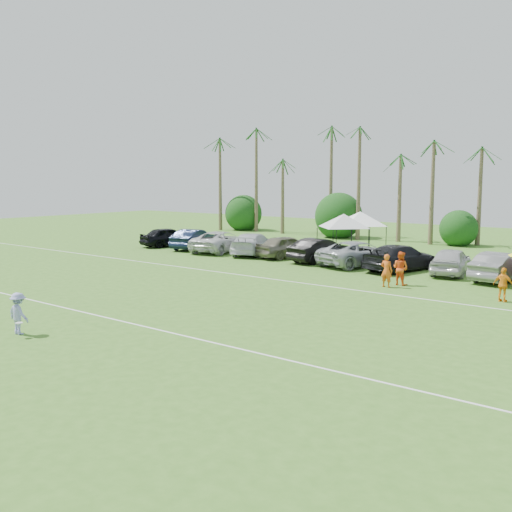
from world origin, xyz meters
The scene contains 29 objects.
ground centered at (0.00, 0.00, 0.00)m, with size 120.00×120.00×0.00m, color #3D6E21.
field_lines centered at (0.00, 8.00, 0.01)m, with size 80.00×12.10×0.01m.
palm_tree_0 centered at (-22.00, 38.00, 7.48)m, with size 2.40×2.40×8.90m.
palm_tree_1 centered at (-17.00, 38.00, 8.35)m, with size 2.40×2.40×9.90m.
palm_tree_2 centered at (-12.00, 38.00, 9.21)m, with size 2.40×2.40×10.90m.
palm_tree_3 centered at (-8.00, 38.00, 10.06)m, with size 2.40×2.40×11.90m.
palm_tree_4 centered at (-4.00, 38.00, 7.48)m, with size 2.40×2.40×8.90m.
palm_tree_5 centered at (0.00, 38.00, 8.35)m, with size 2.40×2.40×9.90m.
palm_tree_6 centered at (4.00, 38.00, 9.21)m, with size 2.40×2.40×10.90m.
palm_tree_7 centered at (8.00, 38.00, 10.06)m, with size 2.40×2.40×11.90m.
bush_tree_0 centered at (-19.00, 39.00, 1.80)m, with size 4.00×4.00×4.00m.
bush_tree_1 centered at (-6.00, 39.00, 1.80)m, with size 4.00×4.00×4.00m.
bush_tree_2 centered at (6.00, 39.00, 1.80)m, with size 4.00×4.00×4.00m.
sideline_player_a centered at (9.49, 15.82, 0.92)m, with size 0.67×0.44×1.83m, color orange.
sideline_player_b centered at (9.82, 16.90, 0.94)m, with size 0.92×0.71×1.89m, color #F75C1B.
sideline_player_c centered at (15.58, 15.74, 0.83)m, with size 0.98×0.41×1.67m, color orange.
canopy_tent_left centered at (0.88, 26.45, 3.19)m, with size 4.60×4.60×3.73m.
canopy_tent_right centered at (1.36, 28.27, 3.31)m, with size 4.78×4.78×3.87m.
frisbee_player centered at (2.54, -1.67, 0.81)m, with size 1.13×0.72×1.62m.
parked_car_0 centered at (-13.98, 21.80, 0.85)m, with size 2.00×4.96×1.69m, color black.
parked_car_1 centered at (-10.87, 21.80, 0.85)m, with size 1.79×5.13×1.69m, color black.
parked_car_2 centered at (-7.77, 21.75, 0.85)m, with size 2.81×6.08×1.69m, color silver.
parked_car_3 centered at (-4.67, 22.06, 0.85)m, with size 2.37×5.83×1.69m, color silver.
parked_car_4 centered at (-1.57, 22.20, 0.85)m, with size 2.00×4.96×1.69m, color #77725C.
parked_car_5 centered at (1.53, 21.88, 0.85)m, with size 1.79×5.13×1.69m, color black.
parked_car_6 centered at (4.63, 21.86, 0.85)m, with size 2.81×6.08×1.69m, color #A7ABAF.
parked_car_7 centered at (7.73, 21.67, 0.85)m, with size 2.37×5.83×1.69m, color black.
parked_car_8 centered at (10.84, 22.18, 0.85)m, with size 2.00×4.96×1.69m, color #BABABA.
parked_car_9 centered at (13.94, 21.67, 0.85)m, with size 1.79×5.13×1.69m, color slate.
Camera 1 is at (22.68, -12.89, 5.89)m, focal length 40.00 mm.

